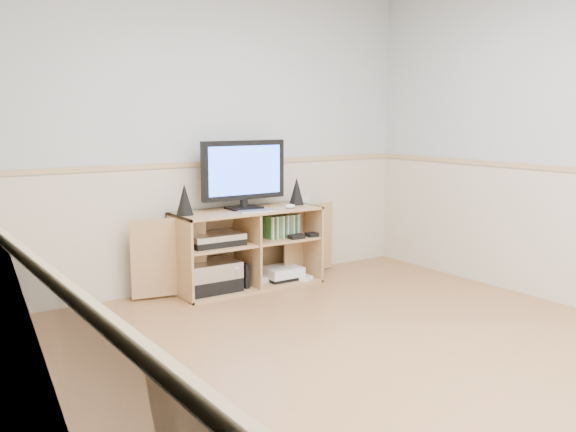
{
  "coord_description": "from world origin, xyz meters",
  "views": [
    {
      "loc": [
        -2.36,
        -2.5,
        1.42
      ],
      "look_at": [
        0.13,
        1.2,
        0.71
      ],
      "focal_mm": 40.0,
      "sensor_mm": 36.0,
      "label": 1
    }
  ],
  "objects_px": {
    "game_consoles": "(280,274)",
    "monitor": "(244,172)",
    "media_cabinet": "(244,247)",
    "keyboard": "(256,211)"
  },
  "relations": [
    {
      "from": "media_cabinet",
      "to": "monitor",
      "type": "height_order",
      "value": "monitor"
    },
    {
      "from": "media_cabinet",
      "to": "monitor",
      "type": "relative_size",
      "value": 2.55
    },
    {
      "from": "keyboard",
      "to": "game_consoles",
      "type": "bearing_deg",
      "value": 32.61
    },
    {
      "from": "monitor",
      "to": "media_cabinet",
      "type": "bearing_deg",
      "value": 90.0
    },
    {
      "from": "keyboard",
      "to": "game_consoles",
      "type": "height_order",
      "value": "keyboard"
    },
    {
      "from": "monitor",
      "to": "game_consoles",
      "type": "relative_size",
      "value": 1.68
    },
    {
      "from": "game_consoles",
      "to": "monitor",
      "type": "bearing_deg",
      "value": 169.16
    },
    {
      "from": "media_cabinet",
      "to": "keyboard",
      "type": "distance_m",
      "value": 0.38
    },
    {
      "from": "monitor",
      "to": "keyboard",
      "type": "height_order",
      "value": "monitor"
    },
    {
      "from": "media_cabinet",
      "to": "game_consoles",
      "type": "distance_m",
      "value": 0.42
    }
  ]
}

